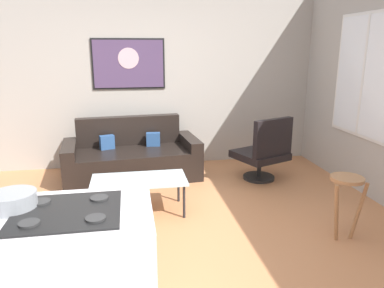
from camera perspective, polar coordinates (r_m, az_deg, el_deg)
The scene contains 10 objects.
ground at distance 3.79m, azimuth -3.74°, elevation -14.36°, with size 6.40×6.40×0.04m, color #BE794C.
back_wall at distance 5.75m, azimuth -6.64°, elevation 10.46°, with size 6.40×0.05×2.80m, color #A8A197.
couch at distance 5.34m, azimuth -9.35°, elevation -2.24°, with size 1.96×1.05×0.84m.
coffee_table at distance 4.16m, azimuth -8.27°, elevation -5.85°, with size 1.06×0.54×0.40m.
armchair at distance 5.18m, azimuth 11.20°, elevation -1.20°, with size 0.83×0.81×0.91m.
bar_stool at distance 3.84m, azimuth 22.90°, elevation -6.79°, with size 0.36×0.36×0.63m.
kitchen_counter at distance 2.51m, azimuth -24.48°, elevation -19.61°, with size 1.51×0.70×0.94m.
mixing_bowl at distance 2.38m, azimuth -26.13°, elevation -8.02°, with size 0.26×0.26×0.10m.
wall_painting at distance 5.68m, azimuth -9.87°, elevation 12.24°, with size 1.08×0.03×0.75m.
window at distance 5.12m, azimuth 25.27°, elevation 9.60°, with size 0.03×1.20×1.55m.
Camera 1 is at (-0.33, -3.30, 1.83)m, focal length 34.13 mm.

